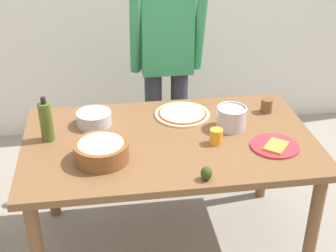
% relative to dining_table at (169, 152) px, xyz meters
% --- Properties ---
extents(ground, '(8.00, 8.00, 0.00)m').
position_rel_dining_table_xyz_m(ground, '(0.00, 0.00, -0.67)').
color(ground, gray).
extents(dining_table, '(1.60, 0.96, 0.76)m').
position_rel_dining_table_xyz_m(dining_table, '(0.00, 0.00, 0.00)').
color(dining_table, brown).
rests_on(dining_table, ground).
extents(person_cook, '(0.49, 0.25, 1.62)m').
position_rel_dining_table_xyz_m(person_cook, '(0.09, 0.76, 0.27)').
color(person_cook, '#2D2D38').
rests_on(person_cook, ground).
extents(pizza_raw_on_board, '(0.33, 0.33, 0.02)m').
position_rel_dining_table_xyz_m(pizza_raw_on_board, '(0.12, 0.26, 0.10)').
color(pizza_raw_on_board, beige).
rests_on(pizza_raw_on_board, dining_table).
extents(plate_with_slice, '(0.26, 0.26, 0.02)m').
position_rel_dining_table_xyz_m(plate_with_slice, '(0.54, -0.18, 0.10)').
color(plate_with_slice, red).
rests_on(plate_with_slice, dining_table).
extents(popcorn_bowl, '(0.28, 0.28, 0.11)m').
position_rel_dining_table_xyz_m(popcorn_bowl, '(-0.37, -0.17, 0.15)').
color(popcorn_bowl, brown).
rests_on(popcorn_bowl, dining_table).
extents(mixing_bowl_steel, '(0.20, 0.20, 0.08)m').
position_rel_dining_table_xyz_m(mixing_bowl_steel, '(-0.41, 0.22, 0.13)').
color(mixing_bowl_steel, '#B7B7BC').
rests_on(mixing_bowl_steel, dining_table).
extents(olive_oil_bottle, '(0.07, 0.07, 0.26)m').
position_rel_dining_table_xyz_m(olive_oil_bottle, '(-0.66, 0.08, 0.20)').
color(olive_oil_bottle, '#47561E').
rests_on(olive_oil_bottle, dining_table).
extents(steel_pot, '(0.17, 0.17, 0.13)m').
position_rel_dining_table_xyz_m(steel_pot, '(0.36, 0.07, 0.16)').
color(steel_pot, '#B7B7BC').
rests_on(steel_pot, dining_table).
extents(cup_orange, '(0.07, 0.07, 0.08)m').
position_rel_dining_table_xyz_m(cup_orange, '(0.24, -0.09, 0.13)').
color(cup_orange, orange).
rests_on(cup_orange, dining_table).
extents(cup_small_brown, '(0.07, 0.07, 0.08)m').
position_rel_dining_table_xyz_m(cup_small_brown, '(0.63, 0.23, 0.13)').
color(cup_small_brown, brown).
rests_on(cup_small_brown, dining_table).
extents(avocado, '(0.06, 0.06, 0.07)m').
position_rel_dining_table_xyz_m(avocado, '(0.12, -0.41, 0.13)').
color(avocado, '#2D4219').
rests_on(avocado, dining_table).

